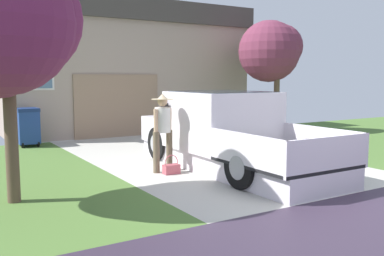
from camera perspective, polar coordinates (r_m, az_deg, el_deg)
pickup_truck at (r=9.80m, az=4.13°, el=-0.69°), size 2.12×5.33×1.70m
person_with_hat at (r=9.27m, az=-3.87°, el=0.28°), size 0.51×0.47×1.67m
handbag at (r=9.15m, az=-2.73°, el=-5.30°), size 0.35×0.18×0.40m
house_with_garage at (r=18.39m, az=-10.54°, el=7.72°), size 9.35×6.87×4.74m
front_yard_tree at (r=16.31m, az=10.49°, el=10.01°), size 2.32×2.24×4.08m
neighbor_tree at (r=7.31m, az=-23.74°, el=12.47°), size 2.53×2.40×3.93m
wheeled_trash_bin at (r=13.61m, az=-20.76°, el=0.29°), size 0.60×0.72×1.12m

